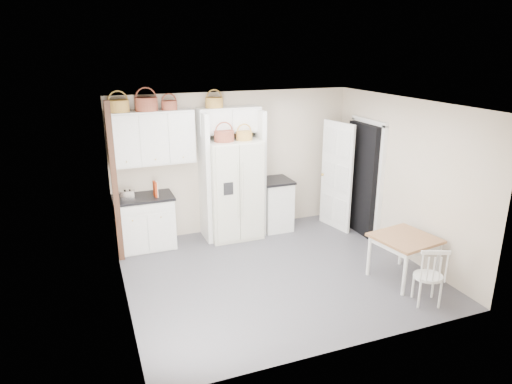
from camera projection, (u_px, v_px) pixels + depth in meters
name	position (u px, v px, depth m)	size (l,w,h in m)	color
floor	(276.00, 273.00, 7.10)	(4.50, 4.50, 0.00)	#4E4E51
ceiling	(279.00, 104.00, 6.31)	(4.50, 4.50, 0.00)	white
wall_back	(235.00, 162.00, 8.48)	(4.50, 4.50, 0.00)	beige
wall_left	(119.00, 212.00, 5.94)	(4.00, 4.00, 0.00)	beige
wall_right	(403.00, 178.00, 7.47)	(4.00, 4.00, 0.00)	beige
refrigerator	(233.00, 189.00, 8.24)	(0.93, 0.75, 1.80)	beige
base_cab_left	(145.00, 223.00, 7.88)	(0.96, 0.61, 0.89)	white
base_cab_right	(275.00, 205.00, 8.71)	(0.53, 0.64, 0.94)	white
dining_table	(403.00, 258.00, 6.82)	(0.82, 0.82, 0.68)	brown
windsor_chair	(428.00, 276.00, 6.15)	(0.39, 0.36, 0.80)	white
counter_left	(143.00, 197.00, 7.74)	(1.00, 0.65, 0.04)	black
counter_right	(275.00, 180.00, 8.56)	(0.58, 0.68, 0.04)	black
toaster	(128.00, 195.00, 7.55)	(0.23, 0.13, 0.16)	silver
cookbook_red	(155.00, 189.00, 7.69)	(0.04, 0.17, 0.26)	#9B290B
cookbook_cream	(157.00, 189.00, 7.70)	(0.04, 0.17, 0.25)	beige
basket_upper_a	(119.00, 106.00, 7.30)	(0.34, 0.34, 0.19)	#A4692C
basket_upper_b	(146.00, 104.00, 7.45)	(0.37, 0.37, 0.22)	maroon
basket_upper_c	(169.00, 105.00, 7.58)	(0.26, 0.26, 0.15)	maroon
basket_bridge_a	(214.00, 103.00, 7.84)	(0.31, 0.31, 0.17)	#A4692C
basket_fridge_a	(224.00, 136.00, 7.78)	(0.34, 0.34, 0.18)	maroon
basket_fridge_b	(244.00, 136.00, 7.91)	(0.29, 0.29, 0.15)	#A4692C
upper_cabinet	(152.00, 138.00, 7.64)	(1.40, 0.34, 0.90)	white
bridge_cabinet	(229.00, 120.00, 8.03)	(1.12, 0.34, 0.45)	white
fridge_panel_left	(205.00, 178.00, 8.04)	(0.08, 0.60, 2.30)	white
fridge_panel_right	(258.00, 172.00, 8.38)	(0.08, 0.60, 2.30)	white
trim_post	(115.00, 184.00, 7.16)	(0.09, 0.09, 2.60)	#442518
doorway_void	(363.00, 179.00, 8.41)	(0.18, 0.85, 2.05)	black
door_slab	(337.00, 176.00, 8.59)	(0.80, 0.04, 2.05)	white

